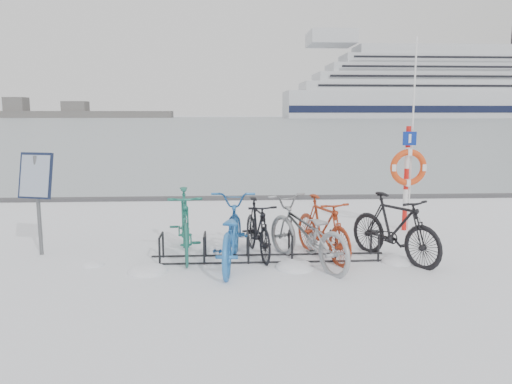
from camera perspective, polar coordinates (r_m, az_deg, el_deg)
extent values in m
plane|color=white|center=(8.49, 1.52, -7.70)|extent=(900.00, 900.00, 0.00)
cube|color=#9BA7AF|center=(163.12, -2.99, 8.15)|extent=(400.00, 298.00, 0.02)
cube|color=#3F3F42|center=(14.22, -0.43, -0.67)|extent=(400.00, 0.25, 0.10)
cylinder|color=black|center=(8.27, -10.97, -6.75)|extent=(0.04, 0.04, 0.44)
cylinder|color=black|center=(8.69, -10.58, -5.96)|extent=(0.04, 0.04, 0.44)
cylinder|color=black|center=(8.42, -10.81, -4.90)|extent=(0.04, 0.44, 0.04)
cylinder|color=black|center=(8.20, -5.94, -6.76)|extent=(0.04, 0.04, 0.44)
cylinder|color=black|center=(8.62, -5.81, -5.96)|extent=(0.04, 0.04, 0.44)
cylinder|color=black|center=(8.36, -5.90, -4.89)|extent=(0.04, 0.44, 0.04)
cylinder|color=black|center=(8.19, -0.87, -6.72)|extent=(0.04, 0.04, 0.44)
cylinder|color=black|center=(8.62, -0.99, -5.92)|extent=(0.04, 0.04, 0.44)
cylinder|color=black|center=(8.35, -0.94, -4.85)|extent=(0.04, 0.44, 0.04)
cylinder|color=black|center=(8.25, 4.16, -6.62)|extent=(0.04, 0.04, 0.44)
cylinder|color=black|center=(8.68, 3.79, -5.84)|extent=(0.04, 0.04, 0.44)
cylinder|color=black|center=(8.41, 3.99, -4.78)|extent=(0.04, 0.44, 0.04)
cylinder|color=black|center=(8.37, 9.08, -6.48)|extent=(0.04, 0.04, 0.44)
cylinder|color=black|center=(8.79, 8.48, -5.73)|extent=(0.04, 0.04, 0.44)
cylinder|color=black|center=(8.53, 8.81, -4.67)|extent=(0.04, 0.44, 0.04)
cylinder|color=black|center=(8.55, 13.83, -6.30)|extent=(0.04, 0.04, 0.44)
cylinder|color=black|center=(8.96, 13.01, -5.58)|extent=(0.04, 0.04, 0.44)
cylinder|color=black|center=(8.70, 13.46, -4.53)|extent=(0.04, 0.44, 0.04)
cylinder|color=black|center=(8.27, 1.65, -8.01)|extent=(4.00, 0.03, 0.03)
cylinder|color=black|center=(8.69, 1.40, -7.16)|extent=(4.00, 0.03, 0.03)
cylinder|color=#595B5E|center=(9.35, -23.61, -1.46)|extent=(0.07, 0.07, 1.73)
cube|color=black|center=(9.25, -23.88, 1.72)|extent=(0.63, 0.37, 0.78)
cube|color=#8C99AD|center=(9.21, -23.96, 1.69)|extent=(0.56, 0.30, 0.70)
cylinder|color=red|center=(10.97, 16.59, -3.06)|extent=(0.10, 0.10, 0.44)
cylinder|color=silver|center=(10.89, 16.69, -0.82)|extent=(0.10, 0.10, 0.44)
cylinder|color=red|center=(10.83, 16.80, 1.45)|extent=(0.10, 0.10, 0.44)
cylinder|color=silver|center=(10.78, 16.90, 3.74)|extent=(0.10, 0.10, 0.44)
cylinder|color=red|center=(10.75, 17.01, 6.05)|extent=(0.10, 0.10, 0.44)
torus|color=red|center=(10.71, 17.02, 2.70)|extent=(0.76, 0.13, 0.76)
cube|color=navy|center=(10.68, 17.15, 5.87)|extent=(0.28, 0.03, 0.28)
cylinder|color=silver|center=(10.83, 17.42, 6.16)|extent=(0.04, 0.04, 3.96)
cube|color=white|center=(256.39, 20.03, 9.33)|extent=(145.84, 27.08, 12.50)
cube|color=black|center=(243.91, 21.26, 8.81)|extent=(145.84, 0.30, 3.13)
cube|color=black|center=(268.94, 18.86, 8.90)|extent=(145.84, 0.30, 3.13)
cube|color=white|center=(256.65, 20.13, 11.19)|extent=(130.21, 25.00, 4.17)
cube|color=white|center=(257.18, 20.23, 13.04)|extent=(105.21, 21.88, 4.17)
cube|color=white|center=(257.98, 20.33, 14.88)|extent=(80.21, 18.75, 4.17)
cube|color=white|center=(243.27, 8.56, 16.95)|extent=(20.83, 20.83, 6.25)
cube|color=black|center=(245.25, 21.37, 12.22)|extent=(114.59, 0.20, 12.50)
cube|color=#505050|center=(282.60, -21.90, 8.89)|extent=(20.00, 10.00, 6.00)
imported|color=#1E6757|center=(8.67, -8.13, -3.38)|extent=(0.78, 2.03, 1.19)
imported|color=#256AB5|center=(8.08, -2.96, -4.39)|extent=(0.96, 2.24, 1.14)
imported|color=black|center=(8.63, 0.19, -3.94)|extent=(0.77, 1.74, 1.01)
imported|color=gray|center=(8.15, 5.74, -4.39)|extent=(1.64, 2.24, 1.12)
imported|color=maroon|center=(8.57, 7.64, -3.86)|extent=(1.07, 1.87, 1.09)
imported|color=black|center=(8.67, 15.56, -3.76)|extent=(1.43, 1.93, 1.15)
ellipsoid|color=white|center=(8.98, 3.98, -6.78)|extent=(0.32, 0.32, 0.11)
ellipsoid|color=white|center=(8.60, -18.15, -7.93)|extent=(0.37, 0.37, 0.13)
ellipsoid|color=white|center=(8.07, 4.48, -8.64)|extent=(0.64, 0.64, 0.23)
ellipsoid|color=white|center=(8.98, -4.93, -6.79)|extent=(0.50, 0.50, 0.17)
ellipsoid|color=white|center=(8.03, -12.26, -8.89)|extent=(0.64, 0.64, 0.22)
ellipsoid|color=white|center=(8.66, 15.79, -7.71)|extent=(0.52, 0.52, 0.18)
ellipsoid|color=white|center=(9.09, 8.54, -6.66)|extent=(0.51, 0.51, 0.18)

